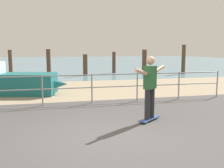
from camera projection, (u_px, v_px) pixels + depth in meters
The scene contains 13 objects.
ground_plane at pixel (111, 157), 4.62m from camera, with size 24.00×10.00×0.04m, color #474444.
beach_strip at pixel (71, 90), 12.31m from camera, with size 24.00×6.00×0.04m, color tan.
sea_surface at pixel (55, 62), 39.23m from camera, with size 72.00×50.00×0.04m, color slate.
railing_fence at pixel (68, 85), 8.85m from camera, with size 11.87×0.05×1.05m.
sailboat at pixel (6, 83), 10.87m from camera, with size 5.07×2.35×4.61m.
skateboard at pixel (149, 119), 6.87m from camera, with size 0.75×0.65×0.08m.
skateboarder at pixel (150, 84), 6.74m from camera, with size 1.20×0.96×1.65m.
groyne_post_1 at pixel (10, 63), 17.67m from camera, with size 0.26×0.26×1.88m, color #513826.
groyne_post_2 at pixel (49, 62), 19.87m from camera, with size 0.32×0.32×1.92m, color #513826.
groyne_post_3 at pixel (85, 65), 18.55m from camera, with size 0.33×0.33×1.55m, color #513826.
groyne_post_4 at pixel (114, 62), 20.73m from camera, with size 0.28×0.28×1.70m, color #513826.
groyne_post_5 at pixel (144, 61), 21.19m from camera, with size 0.38×0.38×1.88m, color #513826.
groyne_post_6 at pixel (183, 59), 20.07m from camera, with size 0.29×0.29×2.25m, color #513826.
Camera 1 is at (-1.05, -5.28, 1.92)m, focal length 41.33 mm.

